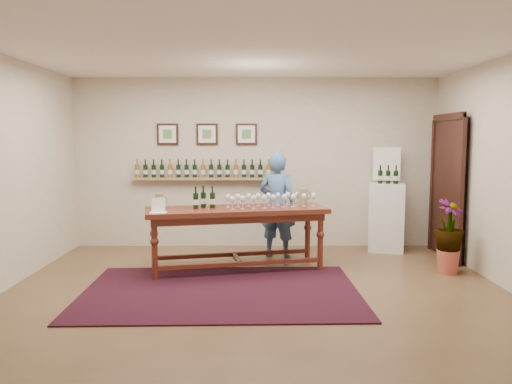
{
  "coord_description": "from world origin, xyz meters",
  "views": [
    {
      "loc": [
        -0.03,
        -5.79,
        1.81
      ],
      "look_at": [
        0.0,
        0.8,
        1.1
      ],
      "focal_mm": 35.0,
      "sensor_mm": 36.0,
      "label": 1
    }
  ],
  "objects_px": {
    "person": "(277,205)",
    "potted_plant": "(449,236)",
    "display_pedestal": "(386,217)",
    "tasting_table": "(237,217)"
  },
  "relations": [
    {
      "from": "display_pedestal",
      "to": "potted_plant",
      "type": "bearing_deg",
      "value": -71.77
    },
    {
      "from": "potted_plant",
      "to": "person",
      "type": "relative_size",
      "value": 0.54
    },
    {
      "from": "person",
      "to": "potted_plant",
      "type": "bearing_deg",
      "value": 178.89
    },
    {
      "from": "tasting_table",
      "to": "potted_plant",
      "type": "bearing_deg",
      "value": -15.87
    },
    {
      "from": "potted_plant",
      "to": "tasting_table",
      "type": "bearing_deg",
      "value": 176.13
    },
    {
      "from": "potted_plant",
      "to": "display_pedestal",
      "type": "bearing_deg",
      "value": 108.23
    },
    {
      "from": "tasting_table",
      "to": "potted_plant",
      "type": "xyz_separation_m",
      "value": [
        2.85,
        -0.19,
        -0.23
      ]
    },
    {
      "from": "potted_plant",
      "to": "person",
      "type": "distance_m",
      "value": 2.47
    },
    {
      "from": "potted_plant",
      "to": "person",
      "type": "height_order",
      "value": "person"
    },
    {
      "from": "tasting_table",
      "to": "display_pedestal",
      "type": "height_order",
      "value": "display_pedestal"
    }
  ]
}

